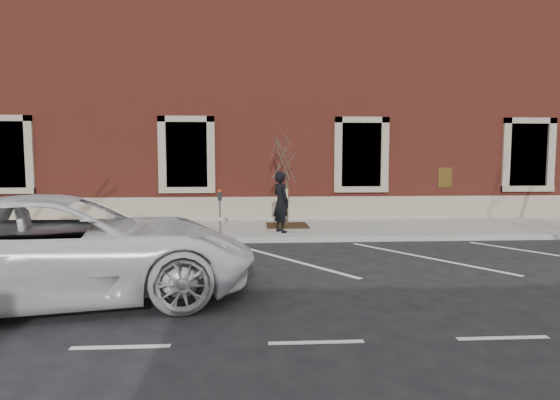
{
  "coord_description": "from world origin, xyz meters",
  "views": [
    {
      "loc": [
        -0.79,
        -12.6,
        2.3
      ],
      "look_at": [
        0.0,
        0.6,
        1.1
      ],
      "focal_mm": 30.0,
      "sensor_mm": 36.0,
      "label": 1
    }
  ],
  "objects": [
    {
      "name": "parking_meter",
      "position": [
        -1.7,
        0.52,
        1.02
      ],
      "size": [
        0.11,
        0.09,
        1.26
      ],
      "rotation": [
        0.0,
        0.0,
        0.18
      ],
      "color": "#595B60",
      "rests_on": "sidewalk_near"
    },
    {
      "name": "sapling",
      "position": [
        0.31,
        2.0,
        2.38
      ],
      "size": [
        1.92,
        1.92,
        3.19
      ],
      "color": "#3F3326",
      "rests_on": "sidewalk_near"
    },
    {
      "name": "man",
      "position": [
        0.04,
        0.76,
        1.03
      ],
      "size": [
        0.68,
        0.76,
        1.76
      ],
      "primitive_type": "imported",
      "rotation": [
        0.0,
        0.0,
        2.09
      ],
      "color": "black",
      "rests_on": "sidewalk_near"
    },
    {
      "name": "tree_grate",
      "position": [
        0.31,
        2.0,
        0.17
      ],
      "size": [
        1.3,
        1.3,
        0.03
      ],
      "primitive_type": "cube",
      "color": "#382712",
      "rests_on": "sidewalk_near"
    },
    {
      "name": "sidewalk_near",
      "position": [
        0.0,
        1.75,
        0.07
      ],
      "size": [
        40.0,
        3.5,
        0.15
      ],
      "primitive_type": "cube",
      "color": "#BAB7AE",
      "rests_on": "ground"
    },
    {
      "name": "parking_stripes",
      "position": [
        0.0,
        -2.2,
        0.0
      ],
      "size": [
        28.0,
        4.4,
        0.01
      ],
      "primitive_type": null,
      "color": "silver",
      "rests_on": "ground"
    },
    {
      "name": "building_civic",
      "position": [
        0.0,
        7.74,
        4.0
      ],
      "size": [
        40.0,
        8.62,
        8.0
      ],
      "color": "maroon",
      "rests_on": "ground"
    },
    {
      "name": "white_truck",
      "position": [
        -3.83,
        -4.99,
        0.86
      ],
      "size": [
        6.63,
        4.13,
        1.71
      ],
      "primitive_type": "imported",
      "rotation": [
        0.0,
        0.0,
        1.79
      ],
      "color": "silver",
      "rests_on": "ground"
    },
    {
      "name": "curb_near",
      "position": [
        0.0,
        -0.05,
        0.07
      ],
      "size": [
        40.0,
        0.12,
        0.15
      ],
      "primitive_type": "cube",
      "color": "#9E9E99",
      "rests_on": "ground"
    },
    {
      "name": "ground",
      "position": [
        0.0,
        0.0,
        0.0
      ],
      "size": [
        120.0,
        120.0,
        0.0
      ],
      "primitive_type": "plane",
      "color": "#28282B",
      "rests_on": "ground"
    }
  ]
}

